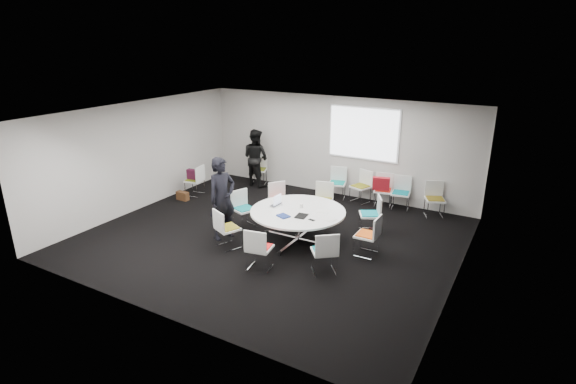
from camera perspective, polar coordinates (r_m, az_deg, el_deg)
The scene contains 31 objects.
room_shell at distance 9.74m, azimuth -1.70°, elevation 1.65°, with size 8.08×7.08×2.88m.
conference_table at distance 9.89m, azimuth 1.25°, elevation -3.47°, with size 2.09×2.09×0.73m.
projection_screen at distance 12.37m, azimuth 9.54°, elevation 7.33°, with size 1.90×0.03×1.35m, color white.
chair_ring_a at distance 9.52m, azimuth 10.02°, elevation -6.36°, with size 0.45×0.46×0.88m.
chair_ring_b at distance 10.59m, azimuth 10.35°, elevation -3.69°, with size 0.61×0.62×0.88m.
chair_ring_c at distance 11.32m, azimuth 4.41°, elevation -1.89°, with size 0.55×0.54×0.88m.
chair_ring_d at distance 11.29m, azimuth -1.04°, elevation -1.89°, with size 0.63×0.64×0.88m.
chair_ring_e at distance 10.79m, azimuth -5.60°, elevation -3.01°, with size 0.59×0.59×0.88m.
chair_ring_f at distance 9.78m, azimuth -7.69°, elevation -5.52°, with size 0.60×0.60×0.88m.
chair_ring_g at distance 8.85m, azimuth -3.65°, elevation -8.13°, with size 0.53×0.52×0.88m.
chair_ring_h at distance 8.74m, azimuth 4.63°, elevation -8.55°, with size 0.64×0.64×0.88m.
chair_back_a at distance 12.67m, azimuth 6.24°, elevation 0.38°, with size 0.56×0.55×0.88m.
chair_back_b at distance 12.48m, azimuth 9.20°, elevation -0.07°, with size 0.59×0.58×0.88m.
chair_back_c at distance 12.29m, azimuth 11.93°, elevation -0.54°, with size 0.54×0.53×0.88m.
chair_back_d at distance 12.17m, azimuth 14.07°, elevation -0.91°, with size 0.52×0.51×0.88m.
chair_back_e at distance 11.96m, azimuth 18.07°, elevation -1.66°, with size 0.61×0.60×0.88m.
chair_spare_left at distance 13.13m, azimuth -11.71°, elevation 0.76°, with size 0.51×0.52×0.88m.
chair_person_back at distance 13.91m, azimuth -3.71°, elevation 2.16°, with size 0.59×0.58×0.88m.
person_main at distance 10.04m, azimuth -8.35°, elevation -0.81°, with size 0.68×0.45×1.87m, color black.
person_back at distance 13.61m, azimuth -4.12°, elevation 4.37°, with size 0.85×0.66×1.74m, color black.
laptop at distance 10.09m, azimuth -1.31°, elevation -1.67°, with size 0.33×0.21×0.03m, color #333338.
laptop_lid at distance 10.07m, azimuth -1.36°, elevation -0.99°, with size 0.30×0.02×0.22m, color silver.
notebook_black at distance 9.50m, azimuth 1.71°, elevation -3.06°, with size 0.22×0.30×0.02m, color black.
tablet_folio at distance 9.49m, azimuth -0.60°, elevation -3.06°, with size 0.26×0.20×0.03m, color navy.
papers_right at distance 9.80m, azimuth 4.41°, elevation -2.44°, with size 0.30×0.21×0.00m, color silver.
papers_front at distance 9.40m, azimuth 5.13°, elevation -3.43°, with size 0.30×0.21×0.00m, color silver.
cup at distance 9.96m, azimuth 1.69°, elevation -1.76°, with size 0.08×0.08×0.09m, color white.
phone at distance 9.32m, azimuth 3.04°, elevation -3.56°, with size 0.14×0.07×0.01m, color black.
maroon_bag at distance 13.04m, azimuth -11.87°, elevation 2.20°, with size 0.40×0.14×0.28m, color #411127.
brown_bag at distance 12.87m, azimuth -13.24°, elevation -0.48°, with size 0.36×0.16×0.24m, color #462A16.
red_jacket at distance 11.95m, azimuth 11.75°, elevation 1.06°, with size 0.44×0.10×0.35m, color #A91420.
Camera 1 is at (4.93, -7.94, 4.32)m, focal length 28.00 mm.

